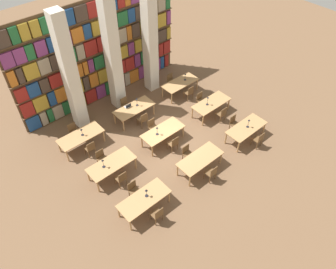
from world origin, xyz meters
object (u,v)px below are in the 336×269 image
(reading_table_2, at_px, (246,128))
(chair_12, at_px, (90,148))
(desk_lamp_0, at_px, (146,192))
(chair_4, at_px, (258,139))
(reading_table_8, at_px, (180,83))
(desk_lamp_6, at_px, (137,100))
(chair_15, at_px, (125,105))
(desk_lamp_3, at_px, (157,130))
(pillar_right, at_px, (150,40))
(desk_lamp_4, at_px, (208,99))
(chair_10, at_px, (222,114))
(pillar_left, at_px, (70,74))
(chair_2, at_px, (211,173))
(reading_table_4, at_px, (163,132))
(reading_table_5, at_px, (211,104))
(chair_6, at_px, (121,178))
(chair_11, at_px, (201,100))
(laptop, at_px, (128,106))
(chair_13, at_px, (74,131))
(chair_14, at_px, (143,119))
(desk_lamp_7, at_px, (185,75))
(chair_17, at_px, (171,80))
(desk_lamp_5, at_px, (82,131))
(chair_0, at_px, (157,214))
(chair_5, at_px, (234,123))
(chair_1, at_px, (134,190))
(chair_16, at_px, (189,92))
(pillar_center, at_px, (113,56))
(desk_lamp_2, at_px, (103,162))
(reading_table_6, at_px, (81,137))
(reading_table_0, at_px, (144,200))
(chair_8, at_px, (173,143))
(reading_table_7, at_px, (134,109))
(chair_9, at_px, (153,127))
(reading_table_1, at_px, (200,159))
(chair_7, at_px, (102,158))
(chair_3, at_px, (187,153))

(reading_table_2, bearing_deg, chair_12, 147.38)
(desk_lamp_0, relative_size, chair_4, 0.47)
(reading_table_8, bearing_deg, desk_lamp_6, -179.77)
(chair_15, bearing_deg, desk_lamp_3, 84.09)
(pillar_right, relative_size, desk_lamp_4, 11.94)
(chair_4, distance_m, chair_10, 2.40)
(pillar_left, xyz_separation_m, desk_lamp_6, (2.51, -1.50, -1.94))
(chair_2, bearing_deg, desk_lamp_3, 97.45)
(reading_table_4, bearing_deg, reading_table_5, -1.15)
(reading_table_2, height_order, desk_lamp_6, desk_lamp_6)
(reading_table_4, bearing_deg, chair_6, -164.83)
(desk_lamp_3, bearing_deg, reading_table_2, -34.82)
(pillar_left, bearing_deg, chair_4, -52.02)
(pillar_right, bearing_deg, chair_11, -74.53)
(pillar_right, bearing_deg, laptop, -153.99)
(chair_13, relative_size, chair_14, 1.00)
(chair_2, bearing_deg, desk_lamp_7, 56.76)
(chair_14, relative_size, chair_17, 1.00)
(pillar_right, xyz_separation_m, chair_17, (0.84, -0.74, -2.52))
(desk_lamp_3, relative_size, desk_lamp_5, 1.15)
(chair_0, xyz_separation_m, chair_15, (2.95, 6.16, 0.00))
(chair_5, bearing_deg, chair_1, -0.52)
(chair_10, relative_size, chair_14, 1.00)
(desk_lamp_0, distance_m, laptop, 5.60)
(chair_12, distance_m, desk_lamp_6, 3.45)
(chair_16, bearing_deg, pillar_center, 144.88)
(desk_lamp_2, xyz_separation_m, reading_table_6, (0.23, 2.32, -0.39))
(desk_lamp_3, height_order, chair_15, desk_lamp_3)
(reading_table_0, distance_m, chair_10, 6.51)
(chair_8, bearing_deg, reading_table_7, 90.03)
(pillar_center, distance_m, reading_table_8, 4.23)
(chair_4, relative_size, desk_lamp_3, 1.90)
(pillar_left, distance_m, reading_table_5, 7.15)
(desk_lamp_3, bearing_deg, chair_2, -82.55)
(desk_lamp_6, xyz_separation_m, chair_17, (3.02, 0.76, -0.58))
(chair_9, relative_size, chair_11, 1.00)
(chair_11, relative_size, chair_13, 1.00)
(reading_table_1, xyz_separation_m, chair_9, (-0.10, 3.13, -0.18))
(chair_11, bearing_deg, chair_16, -88.37)
(chair_2, bearing_deg, desk_lamp_6, 88.16)
(reading_table_0, height_order, chair_12, chair_12)
(desk_lamp_2, bearing_deg, laptop, 39.18)
(pillar_left, relative_size, chair_4, 6.80)
(chair_12, bearing_deg, desk_lamp_7, 6.45)
(chair_13, bearing_deg, chair_7, 91.43)
(chair_5, xyz_separation_m, chair_12, (-6.29, 3.26, 0.00))
(desk_lamp_4, xyz_separation_m, chair_17, (0.26, 3.09, -0.60))
(chair_9, height_order, desk_lamp_6, desk_lamp_6)
(chair_3, distance_m, chair_14, 3.14)
(reading_table_5, relative_size, desk_lamp_6, 4.46)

